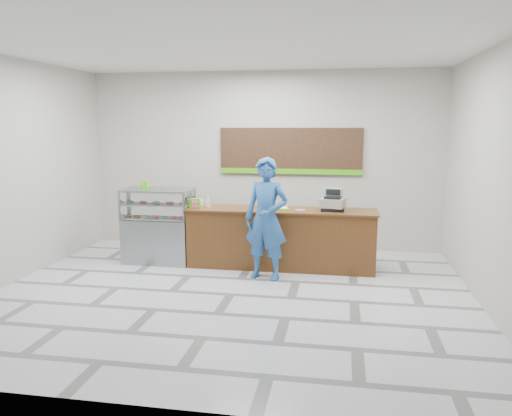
% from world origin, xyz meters
% --- Properties ---
extents(floor, '(7.00, 7.00, 0.00)m').
position_xyz_m(floor, '(0.00, 0.00, 0.00)').
color(floor, silver).
rests_on(floor, ground).
extents(back_wall, '(7.00, 0.00, 7.00)m').
position_xyz_m(back_wall, '(0.00, 3.00, 1.75)').
color(back_wall, '#B3AFA5').
rests_on(back_wall, floor).
extents(ceiling, '(7.00, 7.00, 0.00)m').
position_xyz_m(ceiling, '(0.00, 0.00, 3.50)').
color(ceiling, silver).
rests_on(ceiling, back_wall).
extents(sales_counter, '(3.26, 0.76, 1.03)m').
position_xyz_m(sales_counter, '(0.55, 1.55, 0.52)').
color(sales_counter, '#603316').
rests_on(sales_counter, floor).
extents(display_case, '(1.22, 0.72, 1.33)m').
position_xyz_m(display_case, '(-1.67, 1.55, 0.68)').
color(display_case, gray).
rests_on(display_case, floor).
extents(menu_board, '(2.80, 0.06, 0.90)m').
position_xyz_m(menu_board, '(0.55, 2.96, 1.93)').
color(menu_board, black).
rests_on(menu_board, back_wall).
extents(cash_register, '(0.45, 0.47, 0.36)m').
position_xyz_m(cash_register, '(1.43, 1.58, 1.17)').
color(cash_register, black).
rests_on(cash_register, sales_counter).
extents(card_terminal, '(0.09, 0.16, 0.04)m').
position_xyz_m(card_terminal, '(1.27, 1.48, 1.05)').
color(card_terminal, black).
rests_on(card_terminal, sales_counter).
extents(serving_tray, '(0.44, 0.35, 0.02)m').
position_xyz_m(serving_tray, '(0.47, 1.57, 1.04)').
color(serving_tray, '#6BD017').
rests_on(serving_tray, sales_counter).
extents(napkin_box, '(0.17, 0.17, 0.11)m').
position_xyz_m(napkin_box, '(-0.95, 1.63, 1.09)').
color(napkin_box, white).
rests_on(napkin_box, sales_counter).
extents(straw_cup, '(0.08, 0.08, 0.12)m').
position_xyz_m(straw_cup, '(-0.75, 1.57, 1.09)').
color(straw_cup, silver).
rests_on(straw_cup, sales_counter).
extents(promo_box, '(0.20, 0.14, 0.16)m').
position_xyz_m(promo_box, '(-0.95, 1.43, 1.11)').
color(promo_box, '#49B711').
rests_on(promo_box, sales_counter).
extents(donut_decal, '(0.17, 0.17, 0.00)m').
position_xyz_m(donut_decal, '(0.88, 1.52, 1.03)').
color(donut_decal, '#FF5A8A').
rests_on(donut_decal, sales_counter).
extents(green_cup_left, '(0.08, 0.08, 0.12)m').
position_xyz_m(green_cup_left, '(-1.97, 1.64, 1.39)').
color(green_cup_left, '#49B711').
rests_on(green_cup_left, display_case).
extents(green_cup_right, '(0.08, 0.08, 0.12)m').
position_xyz_m(green_cup_right, '(-1.91, 1.65, 1.39)').
color(green_cup_right, '#49B711').
rests_on(green_cup_right, display_case).
extents(customer, '(0.80, 0.61, 1.96)m').
position_xyz_m(customer, '(0.39, 0.89, 0.98)').
color(customer, '#27599B').
rests_on(customer, floor).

